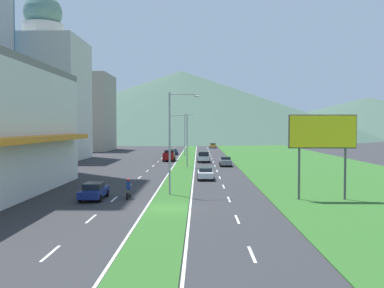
% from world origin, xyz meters
% --- Properties ---
extents(ground_plane, '(600.00, 600.00, 0.00)m').
position_xyz_m(ground_plane, '(0.00, 0.00, 0.00)').
color(ground_plane, '#2D2D30').
extents(grass_median, '(3.20, 240.00, 0.06)m').
position_xyz_m(grass_median, '(0.00, 60.00, 0.03)').
color(grass_median, '#2D6023').
rests_on(grass_median, ground_plane).
extents(grass_verge_right, '(24.00, 240.00, 0.06)m').
position_xyz_m(grass_verge_right, '(20.60, 60.00, 0.03)').
color(grass_verge_right, '#2D6023').
rests_on(grass_verge_right, ground_plane).
extents(lane_dash_left_1, '(0.16, 2.80, 0.01)m').
position_xyz_m(lane_dash_left_1, '(-5.10, -11.81, 0.01)').
color(lane_dash_left_1, silver).
rests_on(lane_dash_left_1, ground_plane).
extents(lane_dash_left_2, '(0.16, 2.80, 0.01)m').
position_xyz_m(lane_dash_left_2, '(-5.10, -3.61, 0.01)').
color(lane_dash_left_2, silver).
rests_on(lane_dash_left_2, ground_plane).
extents(lane_dash_left_3, '(0.16, 2.80, 0.01)m').
position_xyz_m(lane_dash_left_3, '(-5.10, 4.58, 0.01)').
color(lane_dash_left_3, silver).
rests_on(lane_dash_left_3, ground_plane).
extents(lane_dash_left_4, '(0.16, 2.80, 0.01)m').
position_xyz_m(lane_dash_left_4, '(-5.10, 12.78, 0.01)').
color(lane_dash_left_4, silver).
rests_on(lane_dash_left_4, ground_plane).
extents(lane_dash_left_5, '(0.16, 2.80, 0.01)m').
position_xyz_m(lane_dash_left_5, '(-5.10, 20.97, 0.01)').
color(lane_dash_left_5, silver).
rests_on(lane_dash_left_5, ground_plane).
extents(lane_dash_left_6, '(0.16, 2.80, 0.01)m').
position_xyz_m(lane_dash_left_6, '(-5.10, 29.17, 0.01)').
color(lane_dash_left_6, silver).
rests_on(lane_dash_left_6, ground_plane).
extents(lane_dash_left_7, '(0.16, 2.80, 0.01)m').
position_xyz_m(lane_dash_left_7, '(-5.10, 37.36, 0.01)').
color(lane_dash_left_7, silver).
rests_on(lane_dash_left_7, ground_plane).
extents(lane_dash_left_8, '(0.16, 2.80, 0.01)m').
position_xyz_m(lane_dash_left_8, '(-5.10, 45.56, 0.01)').
color(lane_dash_left_8, silver).
rests_on(lane_dash_left_8, ground_plane).
extents(lane_dash_left_9, '(0.16, 2.80, 0.01)m').
position_xyz_m(lane_dash_left_9, '(-5.10, 53.75, 0.01)').
color(lane_dash_left_9, silver).
rests_on(lane_dash_left_9, ground_plane).
extents(lane_dash_left_10, '(0.16, 2.80, 0.01)m').
position_xyz_m(lane_dash_left_10, '(-5.10, 61.95, 0.01)').
color(lane_dash_left_10, silver).
rests_on(lane_dash_left_10, ground_plane).
extents(lane_dash_left_11, '(0.16, 2.80, 0.01)m').
position_xyz_m(lane_dash_left_11, '(-5.10, 70.14, 0.01)').
color(lane_dash_left_11, silver).
rests_on(lane_dash_left_11, ground_plane).
extents(lane_dash_left_12, '(0.16, 2.80, 0.01)m').
position_xyz_m(lane_dash_left_12, '(-5.10, 78.34, 0.01)').
color(lane_dash_left_12, silver).
rests_on(lane_dash_left_12, ground_plane).
extents(lane_dash_left_13, '(0.16, 2.80, 0.01)m').
position_xyz_m(lane_dash_left_13, '(-5.10, 86.53, 0.01)').
color(lane_dash_left_13, silver).
rests_on(lane_dash_left_13, ground_plane).
extents(lane_dash_left_14, '(0.16, 2.80, 0.01)m').
position_xyz_m(lane_dash_left_14, '(-5.10, 94.73, 0.01)').
color(lane_dash_left_14, silver).
rests_on(lane_dash_left_14, ground_plane).
extents(lane_dash_left_15, '(0.16, 2.80, 0.01)m').
position_xyz_m(lane_dash_left_15, '(-5.10, 102.92, 0.01)').
color(lane_dash_left_15, silver).
rests_on(lane_dash_left_15, ground_plane).
extents(lane_dash_right_1, '(0.16, 2.80, 0.01)m').
position_xyz_m(lane_dash_right_1, '(5.10, -11.81, 0.01)').
color(lane_dash_right_1, silver).
rests_on(lane_dash_right_1, ground_plane).
extents(lane_dash_right_2, '(0.16, 2.80, 0.01)m').
position_xyz_m(lane_dash_right_2, '(5.10, -3.61, 0.01)').
color(lane_dash_right_2, silver).
rests_on(lane_dash_right_2, ground_plane).
extents(lane_dash_right_3, '(0.16, 2.80, 0.01)m').
position_xyz_m(lane_dash_right_3, '(5.10, 4.58, 0.01)').
color(lane_dash_right_3, silver).
rests_on(lane_dash_right_3, ground_plane).
extents(lane_dash_right_4, '(0.16, 2.80, 0.01)m').
position_xyz_m(lane_dash_right_4, '(5.10, 12.78, 0.01)').
color(lane_dash_right_4, silver).
rests_on(lane_dash_right_4, ground_plane).
extents(lane_dash_right_5, '(0.16, 2.80, 0.01)m').
position_xyz_m(lane_dash_right_5, '(5.10, 20.97, 0.01)').
color(lane_dash_right_5, silver).
rests_on(lane_dash_right_5, ground_plane).
extents(lane_dash_right_6, '(0.16, 2.80, 0.01)m').
position_xyz_m(lane_dash_right_6, '(5.10, 29.17, 0.01)').
color(lane_dash_right_6, silver).
rests_on(lane_dash_right_6, ground_plane).
extents(lane_dash_right_7, '(0.16, 2.80, 0.01)m').
position_xyz_m(lane_dash_right_7, '(5.10, 37.36, 0.01)').
color(lane_dash_right_7, silver).
rests_on(lane_dash_right_7, ground_plane).
extents(lane_dash_right_8, '(0.16, 2.80, 0.01)m').
position_xyz_m(lane_dash_right_8, '(5.10, 45.56, 0.01)').
color(lane_dash_right_8, silver).
rests_on(lane_dash_right_8, ground_plane).
extents(lane_dash_right_9, '(0.16, 2.80, 0.01)m').
position_xyz_m(lane_dash_right_9, '(5.10, 53.75, 0.01)').
color(lane_dash_right_9, silver).
rests_on(lane_dash_right_9, ground_plane).
extents(lane_dash_right_10, '(0.16, 2.80, 0.01)m').
position_xyz_m(lane_dash_right_10, '(5.10, 61.95, 0.01)').
color(lane_dash_right_10, silver).
rests_on(lane_dash_right_10, ground_plane).
extents(lane_dash_right_11, '(0.16, 2.80, 0.01)m').
position_xyz_m(lane_dash_right_11, '(5.10, 70.14, 0.01)').
color(lane_dash_right_11, silver).
rests_on(lane_dash_right_11, ground_plane).
extents(lane_dash_right_12, '(0.16, 2.80, 0.01)m').
position_xyz_m(lane_dash_right_12, '(5.10, 78.34, 0.01)').
color(lane_dash_right_12, silver).
rests_on(lane_dash_right_12, ground_plane).
extents(lane_dash_right_13, '(0.16, 2.80, 0.01)m').
position_xyz_m(lane_dash_right_13, '(5.10, 86.53, 0.01)').
color(lane_dash_right_13, silver).
rests_on(lane_dash_right_13, ground_plane).
extents(lane_dash_right_14, '(0.16, 2.80, 0.01)m').
position_xyz_m(lane_dash_right_14, '(5.10, 94.73, 0.01)').
color(lane_dash_right_14, silver).
rests_on(lane_dash_right_14, ground_plane).
extents(lane_dash_right_15, '(0.16, 2.80, 0.01)m').
position_xyz_m(lane_dash_right_15, '(5.10, 102.92, 0.01)').
color(lane_dash_right_15, silver).
rests_on(lane_dash_right_15, ground_plane).
extents(edge_line_median_left, '(0.16, 240.00, 0.01)m').
position_xyz_m(edge_line_median_left, '(-1.75, 60.00, 0.01)').
color(edge_line_median_left, silver).
rests_on(edge_line_median_left, ground_plane).
extents(edge_line_median_right, '(0.16, 240.00, 0.01)m').
position_xyz_m(edge_line_median_right, '(1.75, 60.00, 0.01)').
color(edge_line_median_right, silver).
rests_on(edge_line_median_right, ground_plane).
extents(domed_building, '(15.24, 15.24, 32.43)m').
position_xyz_m(domed_building, '(-28.07, 51.02, 13.30)').
color(domed_building, beige).
rests_on(domed_building, ground_plane).
extents(midrise_colored, '(15.75, 15.75, 20.84)m').
position_xyz_m(midrise_colored, '(-29.69, 84.86, 10.42)').
color(midrise_colored, '#9E9384').
rests_on(midrise_colored, ground_plane).
extents(hill_far_left, '(144.63, 144.63, 30.94)m').
position_xyz_m(hill_far_left, '(-61.38, 257.85, 15.47)').
color(hill_far_left, '#3D5647').
rests_on(hill_far_left, ground_plane).
extents(hill_far_center, '(225.89, 225.89, 39.78)m').
position_xyz_m(hill_far_center, '(-7.86, 222.75, 19.89)').
color(hill_far_center, '#3D5647').
rests_on(hill_far_center, ground_plane).
extents(hill_far_right, '(228.64, 228.64, 27.69)m').
position_xyz_m(hill_far_right, '(123.52, 276.45, 13.84)').
color(hill_far_right, '#3D5647').
rests_on(hill_far_right, ground_plane).
extents(street_lamp_near, '(2.90, 0.48, 9.65)m').
position_xyz_m(street_lamp_near, '(-0.01, 6.96, 5.53)').
color(street_lamp_near, '#99999E').
rests_on(street_lamp_near, ground_plane).
extents(street_lamp_mid, '(2.97, 0.28, 8.42)m').
position_xyz_m(street_lamp_mid, '(0.24, 34.34, 4.89)').
color(street_lamp_mid, '#99999E').
rests_on(street_lamp_mid, ground_plane).
extents(street_lamp_far, '(2.59, 0.33, 9.29)m').
position_xyz_m(street_lamp_far, '(-0.39, 61.75, 5.30)').
color(street_lamp_far, '#99999E').
rests_on(street_lamp_far, ground_plane).
extents(billboard_roadside, '(5.94, 0.28, 7.50)m').
position_xyz_m(billboard_roadside, '(13.24, 4.36, 5.70)').
color(billboard_roadside, '#4C4C51').
rests_on(billboard_roadside, ground_plane).
extents(car_0, '(2.02, 4.49, 1.48)m').
position_xyz_m(car_0, '(-3.60, 55.50, 0.76)').
color(car_0, '#B2B2B7').
rests_on(car_0, ground_plane).
extents(car_1, '(2.04, 4.52, 1.47)m').
position_xyz_m(car_1, '(6.78, 97.93, 0.76)').
color(car_1, '#C6842D').
rests_on(car_1, ground_plane).
extents(car_2, '(1.95, 4.02, 1.54)m').
position_xyz_m(car_2, '(6.82, 36.96, 0.79)').
color(car_2, slate).
rests_on(car_2, ground_plane).
extents(car_3, '(1.90, 4.68, 1.35)m').
position_xyz_m(car_3, '(-3.43, 66.33, 0.71)').
color(car_3, navy).
rests_on(car_3, ground_plane).
extents(car_4, '(1.99, 4.16, 1.43)m').
position_xyz_m(car_4, '(3.26, 19.01, 0.74)').
color(car_4, silver).
rests_on(car_4, ground_plane).
extents(car_5, '(1.94, 4.79, 1.49)m').
position_xyz_m(car_5, '(-6.88, 4.50, 0.76)').
color(car_5, navy).
rests_on(car_5, ground_plane).
extents(pickup_truck_0, '(2.18, 5.40, 2.00)m').
position_xyz_m(pickup_truck_0, '(-3.21, 48.04, 0.98)').
color(pickup_truck_0, maroon).
rests_on(pickup_truck_0, ground_plane).
extents(pickup_truck_1, '(2.18, 5.40, 2.00)m').
position_xyz_m(pickup_truck_1, '(3.28, 44.90, 0.98)').
color(pickup_truck_1, silver).
rests_on(pickup_truck_1, ground_plane).
extents(motorcycle_rider, '(0.36, 2.00, 1.80)m').
position_xyz_m(motorcycle_rider, '(-3.87, 4.96, 0.75)').
color(motorcycle_rider, black).
rests_on(motorcycle_rider, ground_plane).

